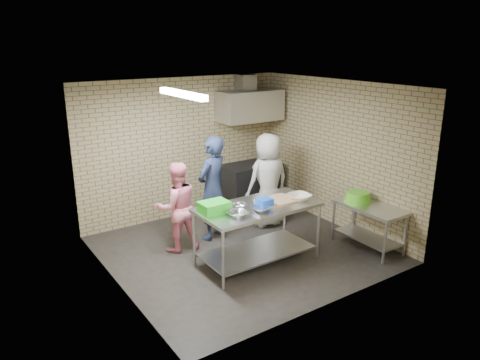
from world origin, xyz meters
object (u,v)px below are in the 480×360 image
Objects in this scene: prep_table at (257,234)px; man_navy at (212,188)px; stove at (251,185)px; blue_tub at (264,203)px; green_basin at (358,197)px; woman_pink at (177,207)px; bottle_green at (262,107)px; side_counter at (368,227)px; green_crate at (214,207)px; woman_white at (268,180)px.

man_navy is (-0.10, 1.18, 0.44)m from prep_table.
blue_tub reaches higher than stove.
blue_tub is 1.79m from green_basin.
man_navy is at bearing -164.83° from woman_pink.
side_counter is at bearing -90.00° from bottle_green.
woman_pink reaches higher than green_basin.
side_counter is 2.87× the size of green_crate.
green_crate is 2.78× the size of bottle_green.
green_crate is at bearing 105.49° from woman_pink.
green_basin is at bearing 119.32° from man_navy.
man_navy reaches higher than green_crate.
prep_table is 4.50× the size of green_crate.
woman_pink is (-2.66, -1.28, -1.26)m from bottle_green.
man_navy reaches higher than prep_table.
bottle_green is at bearing 52.29° from prep_table.
blue_tub is at bearing -120.87° from stove.
stove is 2.87× the size of green_crate.
blue_tub is 1.30m from man_navy.
blue_tub is 1.50m from woman_pink.
man_navy is 1.22× the size of woman_pink.
woman_white reaches higher than stove.
side_counter is at bearing -85.43° from green_basin.
stove is at bearing 99.29° from side_counter.
prep_table is 1.57× the size of side_counter.
green_basin is at bearing -8.57° from blue_tub.
prep_table is 1.27m from man_navy.
man_navy is (-0.15, 1.28, -0.09)m from blue_tub.
green_crate is at bearing 170.27° from prep_table.
man_navy is (-1.91, 1.55, 0.08)m from green_basin.
bottle_green is 0.08× the size of man_navy.
green_basin is at bearing -80.24° from stove.
side_counter is 2.79m from stove.
prep_table is 0.55m from blue_tub.
woman_white is at bearing 113.87° from side_counter.
woman_pink reaches higher than blue_tub.
woman_white reaches higher than woman_pink.
woman_white is (1.76, 1.01, -0.15)m from green_crate.
woman_white is (-0.77, -1.25, -1.14)m from bottle_green.
man_navy reaches higher than woman_pink.
green_crate reaches higher than prep_table.
stove is at bearing 44.00° from green_crate.
bottle_green is (2.54, 2.25, 0.99)m from green_crate.
prep_table is 1.94m from side_counter.
green_crate is at bearing 38.85° from man_navy.
green_basin is 3.02m from woman_pink.
blue_tub reaches higher than prep_table.
green_basin is 0.25× the size of man_navy.
prep_table is 2.54m from stove.
man_navy reaches higher than stove.
woman_white is at bearing 50.46° from blue_tub.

